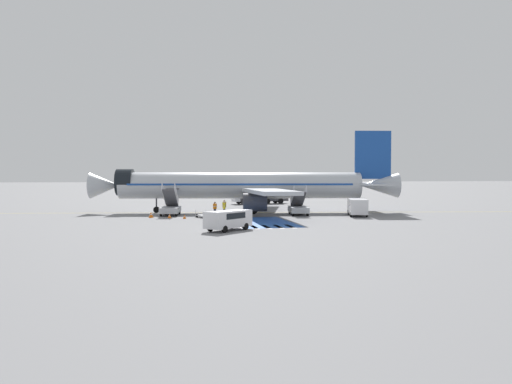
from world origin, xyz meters
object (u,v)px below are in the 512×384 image
service_van_1 (228,219)px  traffic_cone_2 (170,216)px  fuel_tanker (260,194)px  service_van_0 (357,206)px  airliner (246,186)px  traffic_cone_0 (151,215)px  ground_crew_0 (224,206)px  traffic_cone_1 (185,217)px  boarding_stairs_aft (298,207)px  boarding_stairs_forward (170,207)px  ground_crew_1 (215,208)px  ground_crew_2 (224,207)px  baggage_cart (206,216)px

service_van_1 → traffic_cone_2: (-4.92, 14.46, -0.85)m
fuel_tanker → service_van_0: bearing=-176.1°
service_van_0 → traffic_cone_2: bearing=13.9°
airliner → service_van_1: bearing=174.5°
airliner → traffic_cone_0: airliner is taller
ground_crew_0 → traffic_cone_0: 9.67m
airliner → ground_crew_0: bearing=138.8°
traffic_cone_1 → traffic_cone_2: 2.00m
boarding_stairs_aft → traffic_cone_1: (-14.47, -2.67, -0.73)m
boarding_stairs_forward → ground_crew_1: bearing=-6.6°
ground_crew_2 → service_van_1: bearing=8.6°
traffic_cone_0 → fuel_tanker: bearing=53.7°
boarding_stairs_aft → ground_crew_1: boarding_stairs_aft is taller
boarding_stairs_aft → ground_crew_2: (-9.51, -0.29, 0.12)m
boarding_stairs_forward → ground_crew_1: boarding_stairs_forward is taller
service_van_0 → ground_crew_1: 17.70m
ground_crew_2 → fuel_tanker: bearing=173.6°
service_van_1 → traffic_cone_1: service_van_1 is taller
airliner → ground_crew_2: airliner is taller
boarding_stairs_aft → ground_crew_2: size_ratio=2.93×
ground_crew_0 → traffic_cone_1: 7.45m
airliner → ground_crew_0: size_ratio=22.15×
boarding_stairs_aft → baggage_cart: (-11.93, -2.00, -0.71)m
traffic_cone_0 → ground_crew_1: bearing=10.6°
airliner → baggage_cart: (-6.13, -7.26, -3.36)m
fuel_tanker → ground_crew_2: (-9.70, -25.00, -0.58)m
traffic_cone_0 → traffic_cone_1: (3.84, -2.18, -0.10)m
fuel_tanker → traffic_cone_0: bearing=134.3°
fuel_tanker → service_van_1: size_ratio=2.10×
service_van_1 → traffic_cone_0: (-7.07, 15.56, -0.78)m
ground_crew_1 → traffic_cone_0: 7.96m
fuel_tanker → baggage_cart: (-12.13, -26.71, -1.41)m
boarding_stairs_forward → service_van_0: size_ratio=0.93×
service_van_0 → traffic_cone_2: 22.97m
service_van_0 → service_van_1: (-17.99, -13.13, -0.16)m
traffic_cone_2 → traffic_cone_0: bearing=152.9°
service_van_0 → traffic_cone_0: service_van_0 is taller
airliner → service_van_0: 15.17m
ground_crew_2 → traffic_cone_2: ground_crew_2 is taller
traffic_cone_1 → traffic_cone_0: bearing=150.4°
airliner → service_van_0: size_ratio=7.07×
traffic_cone_1 → ground_crew_1: bearing=42.6°
airliner → ground_crew_1: (-4.71, -4.29, -2.63)m
traffic_cone_0 → service_van_0: bearing=-5.5°
service_van_1 → ground_crew_2: ground_crew_2 is taller
airliner → fuel_tanker: (6.00, 19.45, -1.96)m
baggage_cart → traffic_cone_0: bearing=141.8°
airliner → boarding_stairs_forward: size_ratio=7.59×
boarding_stairs_forward → service_van_0: bearing=-4.5°
ground_crew_0 → traffic_cone_2: ground_crew_0 is taller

